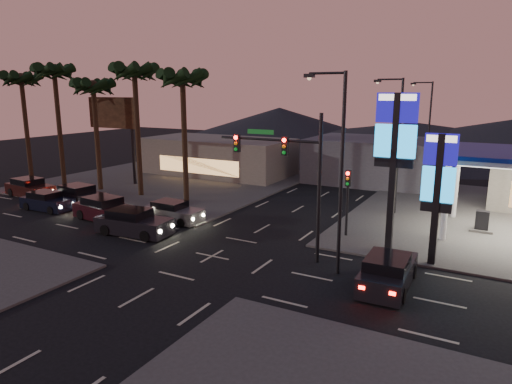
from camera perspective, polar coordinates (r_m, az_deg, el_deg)
The scene contains 26 objects.
ground at distance 25.99m, azimuth -5.51°, elevation -7.99°, with size 140.00×140.00×0.00m, color black.
corner_lot_nw at distance 47.65m, azimuth -10.64°, elevation 1.37°, with size 24.00×24.00×0.12m, color #47443F.
pylon_sign_tall at distance 26.23m, azimuth 17.00°, elevation 6.10°, with size 2.20×0.35×9.00m.
pylon_sign_short at distance 25.10m, azimuth 21.84°, elevation 1.46°, with size 1.60×0.35×7.00m.
traffic_signal_mast at distance 24.53m, azimuth 4.17°, elevation 3.45°, with size 6.10×0.39×8.00m.
pedestal_signal at distance 28.94m, azimuth 11.38°, elevation -0.02°, with size 0.32×0.39×4.30m.
streetlight_near at distance 22.44m, azimuth 10.20°, elevation 3.70°, with size 2.14×0.25×10.00m.
streetlight_mid at distance 34.93m, azimuth 17.13°, elevation 6.43°, with size 2.14×0.25×10.00m.
streetlight_far at distance 48.67m, azimuth 20.59°, elevation 7.75°, with size 2.14×0.25×10.00m.
palm_a at distance 37.34m, azimuth -9.15°, elevation 12.88°, with size 4.41×4.41×10.86m.
palm_b at distance 40.60m, azimuth -14.92°, elevation 13.35°, with size 4.41×4.41×11.46m.
palm_c at distance 44.17m, azimuth -19.65°, elevation 11.54°, with size 4.41×4.41×10.26m.
palm_d at distance 48.02m, azimuth -23.84°, elevation 12.74°, with size 4.41×4.41×11.66m.
palm_e at distance 52.04m, azimuth -27.23°, elevation 11.73°, with size 4.41×4.41×11.06m.
billboard at distance 47.73m, azimuth -17.49°, elevation 8.63°, with size 6.00×0.30×8.50m.
building_far_west at distance 50.92m, azimuth -4.69°, elevation 4.46°, with size 16.00×8.00×4.00m, color #726B5B.
building_far_mid at distance 48.04m, azimuth 14.25°, elevation 3.88°, with size 12.00×9.00×4.40m, color #4C4C51.
hill_left at distance 89.17m, azimuth 2.93°, elevation 8.56°, with size 40.00×40.00×6.00m, color black.
hill_center at distance 81.54m, azimuth 19.04°, elevation 6.83°, with size 60.00×60.00×4.00m, color black.
car_lane_a_front at distance 30.55m, azimuth -15.08°, elevation -3.73°, with size 5.18×2.50×1.64m.
car_lane_a_mid at distance 34.47m, azimuth -18.35°, elevation -2.09°, with size 5.29×2.66×1.67m.
car_lane_a_rear at distance 39.13m, azimuth -24.67°, elevation -1.08°, with size 4.44×1.97×1.43m.
car_lane_b_front at distance 32.95m, azimuth -10.39°, elevation -2.49°, with size 4.47×1.91×1.45m.
car_lane_b_mid at distance 39.66m, azimuth -21.21°, elevation -0.47°, with size 5.16×2.49×1.64m.
car_lane_b_rear at distance 44.84m, azimuth -26.44°, elevation 0.46°, with size 5.03×2.43×1.59m.
suv_station at distance 22.65m, azimuth 16.16°, elevation -9.60°, with size 2.20×4.86×1.60m.
Camera 1 is at (13.83, -20.05, 9.06)m, focal length 32.00 mm.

